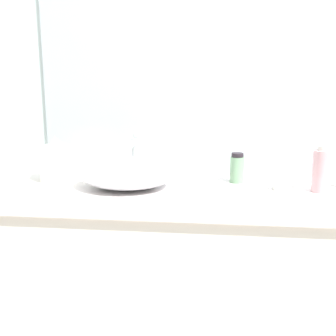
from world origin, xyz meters
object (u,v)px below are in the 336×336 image
object	(u,v)px
lotion_bottle	(237,168)
tissue_box	(56,161)
sink_basin	(127,173)
perfume_bottle	(321,170)
candle_jar	(282,185)

from	to	relation	value
lotion_bottle	tissue_box	xyz separation A→B (m)	(-0.72, -0.03, 0.02)
sink_basin	lotion_bottle	xyz separation A→B (m)	(0.41, 0.12, 0.00)
lotion_bottle	perfume_bottle	bearing A→B (deg)	-19.85
sink_basin	candle_jar	size ratio (longest dim) A/B	5.66
lotion_bottle	tissue_box	world-z (taller)	tissue_box
perfume_bottle	lotion_bottle	bearing A→B (deg)	160.15
sink_basin	tissue_box	bearing A→B (deg)	163.68
perfume_bottle	candle_jar	size ratio (longest dim) A/B	2.69
lotion_bottle	tissue_box	bearing A→B (deg)	-177.48
perfume_bottle	candle_jar	distance (m)	0.15
tissue_box	lotion_bottle	bearing A→B (deg)	2.52
sink_basin	candle_jar	distance (m)	0.57
perfume_bottle	candle_jar	world-z (taller)	perfume_bottle
candle_jar	tissue_box	bearing A→B (deg)	175.75
candle_jar	lotion_bottle	bearing A→B (deg)	148.27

